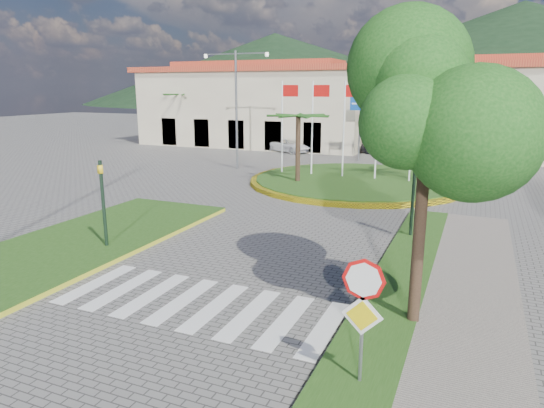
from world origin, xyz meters
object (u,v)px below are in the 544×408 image
at_px(white_van, 289,145).
at_px(car_dark_a, 380,148).
at_px(roundabout_island, 356,181).
at_px(car_dark_b, 415,156).
at_px(stop_sign, 363,303).
at_px(deciduous_tree, 429,108).

relative_size(white_van, car_dark_a, 1.37).
bearing_deg(roundabout_island, car_dark_b, 76.07).
relative_size(roundabout_island, white_van, 2.90).
bearing_deg(car_dark_a, stop_sign, -164.01).
distance_m(roundabout_island, deciduous_tree, 18.55).
relative_size(stop_sign, car_dark_b, 0.69).
bearing_deg(white_van, car_dark_a, -53.09).
xyz_separation_m(roundabout_island, car_dark_b, (2.25, 9.09, 0.46)).
bearing_deg(white_van, deciduous_tree, -130.48).
height_order(stop_sign, deciduous_tree, deciduous_tree).
relative_size(roundabout_island, deciduous_tree, 1.87).
height_order(roundabout_island, car_dark_a, roundabout_island).
relative_size(stop_sign, white_van, 0.61).
relative_size(stop_sign, car_dark_a, 0.83).
bearing_deg(car_dark_b, stop_sign, 178.79).
distance_m(white_van, car_dark_b, 11.54).
distance_m(roundabout_island, stop_sign, 20.69).
distance_m(roundabout_island, white_van, 14.87).
xyz_separation_m(roundabout_island, stop_sign, (4.90, -20.04, 1.62)).
height_order(deciduous_tree, car_dark_b, deciduous_tree).
distance_m(white_van, car_dark_a, 7.93).
distance_m(roundabout_island, car_dark_b, 9.37).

